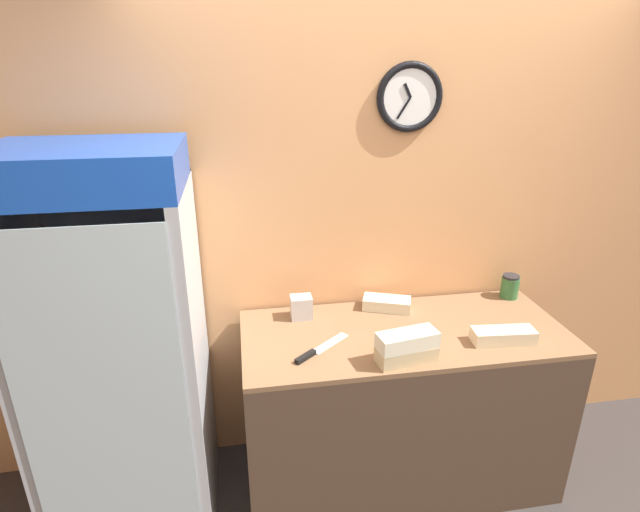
{
  "coord_description": "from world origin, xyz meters",
  "views": [
    {
      "loc": [
        -0.77,
        -1.17,
        2.18
      ],
      "look_at": [
        -0.42,
        0.94,
        1.33
      ],
      "focal_mm": 28.0,
      "sensor_mm": 36.0,
      "label": 1
    }
  ],
  "objects_px": {
    "sandwich_stack_middle": "(407,340)",
    "sandwich_flat_right": "(503,336)",
    "chefs_knife": "(315,352)",
    "sandwich_flat_left": "(387,304)",
    "napkin_dispenser": "(301,307)",
    "sandwich_stack_bottom": "(406,354)",
    "condiment_jar": "(510,286)",
    "beverage_cooler": "(118,329)"
  },
  "relations": [
    {
      "from": "beverage_cooler",
      "to": "sandwich_flat_left",
      "type": "height_order",
      "value": "beverage_cooler"
    },
    {
      "from": "condiment_jar",
      "to": "napkin_dispenser",
      "type": "relative_size",
      "value": 1.11
    },
    {
      "from": "sandwich_flat_right",
      "to": "napkin_dispenser",
      "type": "height_order",
      "value": "napkin_dispenser"
    },
    {
      "from": "chefs_knife",
      "to": "napkin_dispenser",
      "type": "height_order",
      "value": "napkin_dispenser"
    },
    {
      "from": "beverage_cooler",
      "to": "chefs_knife",
      "type": "relative_size",
      "value": 6.49
    },
    {
      "from": "beverage_cooler",
      "to": "sandwich_flat_right",
      "type": "distance_m",
      "value": 1.8
    },
    {
      "from": "sandwich_stack_bottom",
      "to": "condiment_jar",
      "type": "xyz_separation_m",
      "value": [
        0.78,
        0.52,
        0.03
      ]
    },
    {
      "from": "sandwich_stack_middle",
      "to": "sandwich_flat_right",
      "type": "height_order",
      "value": "sandwich_stack_middle"
    },
    {
      "from": "sandwich_stack_middle",
      "to": "napkin_dispenser",
      "type": "xyz_separation_m",
      "value": [
        -0.41,
        0.48,
        -0.05
      ]
    },
    {
      "from": "sandwich_stack_bottom",
      "to": "sandwich_flat_left",
      "type": "bearing_deg",
      "value": 83.36
    },
    {
      "from": "sandwich_stack_bottom",
      "to": "sandwich_flat_left",
      "type": "distance_m",
      "value": 0.5
    },
    {
      "from": "sandwich_stack_middle",
      "to": "sandwich_flat_left",
      "type": "xyz_separation_m",
      "value": [
        0.06,
        0.5,
        -0.08
      ]
    },
    {
      "from": "beverage_cooler",
      "to": "sandwich_stack_middle",
      "type": "relative_size",
      "value": 6.59
    },
    {
      "from": "sandwich_flat_left",
      "to": "napkin_dispenser",
      "type": "distance_m",
      "value": 0.47
    },
    {
      "from": "sandwich_stack_middle",
      "to": "condiment_jar",
      "type": "distance_m",
      "value": 0.94
    },
    {
      "from": "sandwich_flat_left",
      "to": "condiment_jar",
      "type": "xyz_separation_m",
      "value": [
        0.72,
        0.03,
        0.03
      ]
    },
    {
      "from": "sandwich_flat_left",
      "to": "condiment_jar",
      "type": "distance_m",
      "value": 0.72
    },
    {
      "from": "sandwich_flat_left",
      "to": "condiment_jar",
      "type": "bearing_deg",
      "value": 2.03
    },
    {
      "from": "chefs_knife",
      "to": "sandwich_flat_left",
      "type": "bearing_deg",
      "value": 39.1
    },
    {
      "from": "sandwich_flat_right",
      "to": "condiment_jar",
      "type": "height_order",
      "value": "condiment_jar"
    },
    {
      "from": "chefs_knife",
      "to": "sandwich_stack_bottom",
      "type": "bearing_deg",
      "value": -18.65
    },
    {
      "from": "sandwich_flat_left",
      "to": "chefs_knife",
      "type": "xyz_separation_m",
      "value": [
        -0.45,
        -0.36,
        -0.02
      ]
    },
    {
      "from": "sandwich_stack_middle",
      "to": "chefs_knife",
      "type": "relative_size",
      "value": 0.98
    },
    {
      "from": "beverage_cooler",
      "to": "napkin_dispenser",
      "type": "distance_m",
      "value": 0.88
    },
    {
      "from": "sandwich_flat_left",
      "to": "napkin_dispenser",
      "type": "height_order",
      "value": "napkin_dispenser"
    },
    {
      "from": "sandwich_stack_middle",
      "to": "napkin_dispenser",
      "type": "relative_size",
      "value": 2.36
    },
    {
      "from": "sandwich_stack_middle",
      "to": "condiment_jar",
      "type": "height_order",
      "value": "sandwich_stack_middle"
    },
    {
      "from": "napkin_dispenser",
      "to": "sandwich_stack_middle",
      "type": "bearing_deg",
      "value": -49.49
    },
    {
      "from": "beverage_cooler",
      "to": "sandwich_stack_middle",
      "type": "distance_m",
      "value": 1.32
    },
    {
      "from": "sandwich_stack_middle",
      "to": "napkin_dispenser",
      "type": "bearing_deg",
      "value": 130.51
    },
    {
      "from": "sandwich_stack_bottom",
      "to": "condiment_jar",
      "type": "height_order",
      "value": "condiment_jar"
    },
    {
      "from": "sandwich_stack_bottom",
      "to": "sandwich_flat_left",
      "type": "xyz_separation_m",
      "value": [
        0.06,
        0.5,
        -0.0
      ]
    },
    {
      "from": "sandwich_flat_left",
      "to": "sandwich_flat_right",
      "type": "bearing_deg",
      "value": -42.86
    },
    {
      "from": "chefs_knife",
      "to": "beverage_cooler",
      "type": "bearing_deg",
      "value": 167.93
    },
    {
      "from": "chefs_knife",
      "to": "napkin_dispenser",
      "type": "xyz_separation_m",
      "value": [
        -0.02,
        0.35,
        0.05
      ]
    },
    {
      "from": "sandwich_stack_bottom",
      "to": "chefs_knife",
      "type": "distance_m",
      "value": 0.41
    },
    {
      "from": "sandwich_flat_left",
      "to": "napkin_dispenser",
      "type": "relative_size",
      "value": 2.29
    },
    {
      "from": "condiment_jar",
      "to": "napkin_dispenser",
      "type": "distance_m",
      "value": 1.19
    },
    {
      "from": "sandwich_stack_bottom",
      "to": "sandwich_stack_middle",
      "type": "relative_size",
      "value": 1.0
    },
    {
      "from": "sandwich_stack_bottom",
      "to": "sandwich_flat_left",
      "type": "height_order",
      "value": "sandwich_stack_bottom"
    },
    {
      "from": "sandwich_flat_left",
      "to": "napkin_dispenser",
      "type": "bearing_deg",
      "value": -177.63
    },
    {
      "from": "sandwich_stack_bottom",
      "to": "chefs_knife",
      "type": "relative_size",
      "value": 0.98
    }
  ]
}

